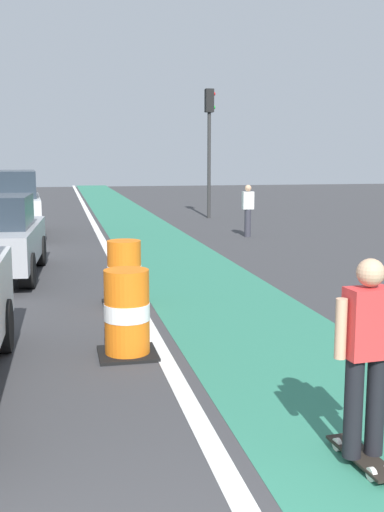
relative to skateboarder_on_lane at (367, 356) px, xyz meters
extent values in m
cube|color=#2D755B|center=(0.38, 10.30, -0.91)|extent=(2.50, 80.00, 0.01)
cube|color=silver|center=(-1.12, 10.30, -0.91)|extent=(0.20, 80.00, 0.01)
cube|color=black|center=(0.00, 0.00, -0.84)|extent=(0.28, 0.81, 0.02)
cylinder|color=silver|center=(-0.06, -0.27, -0.86)|extent=(0.05, 0.11, 0.11)
cylinder|color=silver|center=(0.06, 0.27, -0.86)|extent=(0.05, 0.11, 0.11)
cylinder|color=silver|center=(-0.10, 0.25, -0.86)|extent=(0.05, 0.11, 0.11)
cylinder|color=black|center=(0.10, 0.01, -0.42)|extent=(0.15, 0.15, 0.82)
cylinder|color=black|center=(-0.10, -0.01, -0.42)|extent=(0.15, 0.15, 0.82)
cube|color=red|center=(0.00, 0.00, 0.27)|extent=(0.38, 0.25, 0.56)
cylinder|color=tan|center=(-0.24, -0.02, 0.24)|extent=(0.09, 0.09, 0.48)
sphere|color=tan|center=(0.00, 0.00, 0.67)|extent=(0.22, 0.22, 0.22)
cylinder|color=black|center=(-3.12, 3.65, -0.57)|extent=(0.29, 0.68, 0.68)
cylinder|color=black|center=(-2.83, 10.11, -0.57)|extent=(0.32, 0.69, 0.68)
cylinder|color=black|center=(-2.97, 7.57, -0.57)|extent=(0.32, 0.69, 0.68)
cube|color=silver|center=(-3.86, 15.69, -0.12)|extent=(2.07, 4.69, 0.90)
cube|color=#232D38|center=(-3.86, 15.69, 0.73)|extent=(1.76, 2.93, 0.80)
cylinder|color=black|center=(-3.11, 17.16, -0.57)|extent=(0.31, 0.69, 0.68)
cylinder|color=black|center=(-2.97, 14.31, -0.57)|extent=(0.31, 0.69, 0.68)
cylinder|color=orange|center=(-1.56, 3.18, -0.66)|extent=(0.56, 0.56, 0.42)
cylinder|color=white|center=(-1.56, 3.18, -0.35)|extent=(0.57, 0.57, 0.21)
cylinder|color=orange|center=(-1.56, 3.18, -0.03)|extent=(0.56, 0.56, 0.42)
cube|color=black|center=(-1.56, 3.18, -0.89)|extent=(0.73, 0.73, 0.04)
cylinder|color=orange|center=(-1.31, 5.87, -0.66)|extent=(0.56, 0.56, 0.42)
cylinder|color=white|center=(-1.31, 5.87, -0.35)|extent=(0.57, 0.57, 0.21)
cylinder|color=orange|center=(-1.31, 5.87, -0.03)|extent=(0.56, 0.56, 0.42)
cube|color=black|center=(-1.31, 5.87, -0.89)|extent=(0.73, 0.73, 0.04)
cylinder|color=#2D2D2D|center=(3.58, 20.11, 1.19)|extent=(0.14, 0.14, 4.20)
cube|color=black|center=(3.58, 20.11, 3.74)|extent=(0.32, 0.32, 0.90)
sphere|color=red|center=(3.75, 20.11, 4.00)|extent=(0.16, 0.16, 0.16)
sphere|color=green|center=(3.75, 20.11, 3.48)|extent=(0.16, 0.16, 0.16)
cylinder|color=#33333D|center=(3.36, 14.06, -0.48)|extent=(0.20, 0.20, 0.86)
cube|color=white|center=(3.36, 14.06, 0.22)|extent=(0.34, 0.20, 0.54)
sphere|color=tan|center=(3.36, 14.06, 0.60)|extent=(0.20, 0.20, 0.20)
camera|label=1|loc=(-2.33, -4.31, 1.55)|focal=43.55mm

